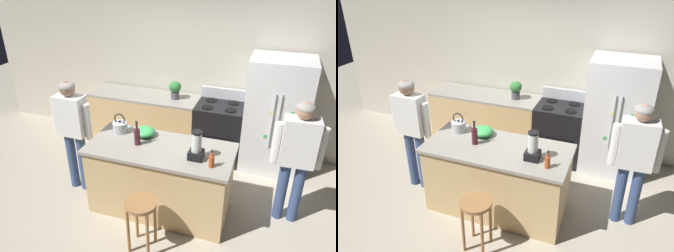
% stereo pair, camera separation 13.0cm
% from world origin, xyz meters
% --- Properties ---
extents(ground_plane, '(14.00, 14.00, 0.00)m').
position_xyz_m(ground_plane, '(0.00, 0.00, 0.00)').
color(ground_plane, '#B2A893').
extents(back_wall, '(8.00, 0.10, 2.70)m').
position_xyz_m(back_wall, '(0.00, 1.95, 1.35)').
color(back_wall, beige).
rests_on(back_wall, ground_plane).
extents(kitchen_island, '(1.83, 0.84, 0.95)m').
position_xyz_m(kitchen_island, '(0.00, 0.00, 0.48)').
color(kitchen_island, tan).
rests_on(kitchen_island, ground_plane).
extents(back_counter_run, '(2.00, 0.64, 0.95)m').
position_xyz_m(back_counter_run, '(-0.80, 1.55, 0.47)').
color(back_counter_run, tan).
rests_on(back_counter_run, ground_plane).
extents(refrigerator, '(0.90, 0.73, 1.79)m').
position_xyz_m(refrigerator, '(1.31, 1.50, 0.90)').
color(refrigerator, silver).
rests_on(refrigerator, ground_plane).
extents(stove_range, '(0.76, 0.65, 1.13)m').
position_xyz_m(stove_range, '(0.46, 1.52, 0.49)').
color(stove_range, black).
rests_on(stove_range, ground_plane).
extents(person_by_island_left, '(0.59, 0.23, 1.64)m').
position_xyz_m(person_by_island_left, '(-1.28, 0.06, 0.99)').
color(person_by_island_left, '#384C7A').
rests_on(person_by_island_left, ground_plane).
extents(person_by_sink_right, '(0.59, 0.24, 1.64)m').
position_xyz_m(person_by_sink_right, '(1.59, 0.33, 0.99)').
color(person_by_sink_right, '#384C7A').
rests_on(person_by_sink_right, ground_plane).
extents(bar_stool, '(0.36, 0.36, 0.66)m').
position_xyz_m(bar_stool, '(0.03, -0.72, 0.52)').
color(bar_stool, '#9E6B3D').
rests_on(bar_stool, ground_plane).
extents(potted_plant, '(0.20, 0.20, 0.30)m').
position_xyz_m(potted_plant, '(-0.31, 1.55, 1.12)').
color(potted_plant, '#4C4C51').
rests_on(potted_plant, back_counter_run).
extents(blender_appliance, '(0.17, 0.17, 0.35)m').
position_xyz_m(blender_appliance, '(0.48, -0.10, 1.10)').
color(blender_appliance, black).
rests_on(blender_appliance, kitchen_island).
extents(bottle_wine, '(0.08, 0.08, 0.32)m').
position_xyz_m(bottle_wine, '(-0.29, -0.02, 1.06)').
color(bottle_wine, '#471923').
rests_on(bottle_wine, kitchen_island).
extents(bottle_cooking_sauce, '(0.06, 0.06, 0.22)m').
position_xyz_m(bottle_cooking_sauce, '(0.69, -0.21, 1.03)').
color(bottle_cooking_sauce, '#B24C26').
rests_on(bottle_cooking_sauce, kitchen_island).
extents(mixing_bowl, '(0.27, 0.27, 0.12)m').
position_xyz_m(mixing_bowl, '(-0.29, 0.21, 1.01)').
color(mixing_bowl, '#3FB259').
rests_on(mixing_bowl, kitchen_island).
extents(tea_kettle, '(0.28, 0.20, 0.27)m').
position_xyz_m(tea_kettle, '(-0.64, 0.21, 1.03)').
color(tea_kettle, '#B7BABF').
rests_on(tea_kettle, kitchen_island).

